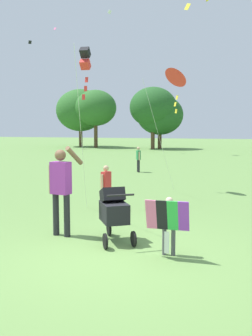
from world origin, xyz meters
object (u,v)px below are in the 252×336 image
at_px(person_red_shirt, 138,157).
at_px(kite_adult_black, 85,60).
at_px(stroller, 114,209).
at_px(child_with_butterfly_kite, 169,220).
at_px(person_couple_left, 106,184).
at_px(kite_orange_delta, 176,78).
at_px(person_adult_flyer, 61,184).

bearing_deg(person_red_shirt, kite_adult_black, -85.74).
relative_size(stroller, kite_adult_black, 0.26).
distance_m(child_with_butterfly_kite, person_couple_left, 3.81).
xyz_separation_m(person_red_shirt, person_couple_left, (1.19, -8.07, -0.02)).
bearing_deg(stroller, kite_orange_delta, 88.09).
bearing_deg(person_couple_left, child_with_butterfly_kite, -55.40).
bearing_deg(person_couple_left, kite_orange_delta, 69.52).
height_order(person_adult_flyer, kite_adult_black, kite_adult_black).
xyz_separation_m(stroller, person_couple_left, (-1.05, 2.60, 0.07)).
relative_size(child_with_butterfly_kite, person_adult_flyer, 0.56).
height_order(stroller, kite_adult_black, kite_adult_black).
bearing_deg(child_with_butterfly_kite, person_red_shirt, 106.64).
relative_size(person_adult_flyer, person_couple_left, 1.55).
bearing_deg(person_red_shirt, kite_orange_delta, -62.90).
xyz_separation_m(person_adult_flyer, person_couple_left, (0.06, 2.52, -0.35)).
distance_m(child_with_butterfly_kite, kite_orange_delta, 7.21).
height_order(child_with_butterfly_kite, person_adult_flyer, person_adult_flyer).
distance_m(child_with_butterfly_kite, person_red_shirt, 11.70).
bearing_deg(person_adult_flyer, person_couple_left, 88.71).
bearing_deg(child_with_butterfly_kite, kite_orange_delta, 98.11).
distance_m(kite_orange_delta, person_red_shirt, 6.11).
distance_m(stroller, person_couple_left, 2.81).
relative_size(child_with_butterfly_kite, person_couple_left, 0.86).
height_order(person_red_shirt, person_couple_left, person_red_shirt).
xyz_separation_m(stroller, person_red_shirt, (-2.23, 10.68, 0.09)).
xyz_separation_m(child_with_butterfly_kite, kite_adult_black, (-2.76, 3.27, 3.22)).
bearing_deg(kite_adult_black, person_red_shirt, 94.26).
xyz_separation_m(kite_orange_delta, person_red_shirt, (-2.43, 4.75, -2.99)).
relative_size(child_with_butterfly_kite, stroller, 0.92).
distance_m(stroller, kite_adult_black, 4.53).
xyz_separation_m(person_adult_flyer, kite_orange_delta, (1.30, 5.85, 2.66)).
relative_size(kite_adult_black, person_couple_left, 3.64).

